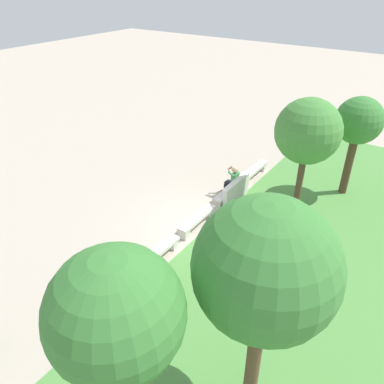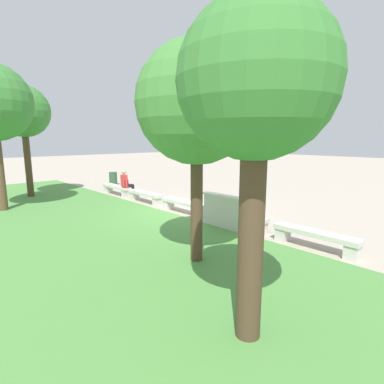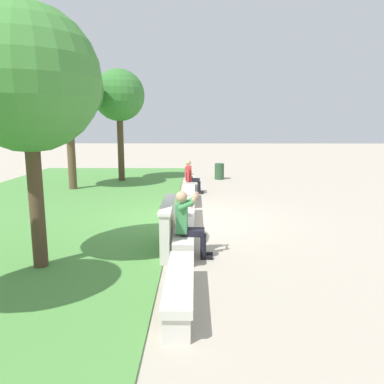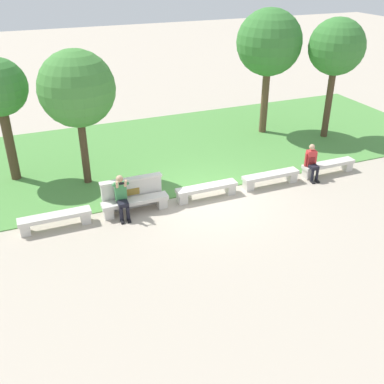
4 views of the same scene
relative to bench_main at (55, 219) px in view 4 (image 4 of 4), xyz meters
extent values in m
plane|color=#B2A593|center=(4.82, 0.00, -0.30)|extent=(80.00, 80.00, 0.00)
cube|color=#518E42|center=(4.82, 4.38, -0.29)|extent=(23.70, 8.00, 0.03)
cube|color=beige|center=(0.00, 0.00, 0.09)|extent=(2.07, 0.40, 0.12)
cube|color=beige|center=(-0.86, 0.00, -0.14)|extent=(0.28, 0.34, 0.33)
cube|color=beige|center=(0.86, 0.00, -0.14)|extent=(0.28, 0.34, 0.33)
cube|color=beige|center=(2.41, 0.00, 0.09)|extent=(2.07, 0.40, 0.12)
cube|color=beige|center=(1.55, 0.00, -0.14)|extent=(0.28, 0.34, 0.33)
cube|color=beige|center=(3.26, 0.00, -0.14)|extent=(0.28, 0.34, 0.33)
cube|color=beige|center=(4.82, 0.00, 0.09)|extent=(2.07, 0.40, 0.12)
cube|color=beige|center=(3.96, 0.00, -0.14)|extent=(0.28, 0.34, 0.33)
cube|color=beige|center=(5.67, 0.00, -0.14)|extent=(0.28, 0.34, 0.33)
cube|color=beige|center=(7.22, 0.00, 0.09)|extent=(2.07, 0.40, 0.12)
cube|color=beige|center=(6.37, 0.00, -0.14)|extent=(0.28, 0.34, 0.33)
cube|color=beige|center=(8.08, 0.00, -0.14)|extent=(0.28, 0.34, 0.33)
cube|color=beige|center=(9.63, 0.00, 0.09)|extent=(2.07, 0.40, 0.12)
cube|color=beige|center=(8.77, 0.00, -0.14)|extent=(0.28, 0.34, 0.33)
cube|color=beige|center=(10.49, 0.00, -0.14)|extent=(0.28, 0.34, 0.33)
cube|color=beige|center=(2.41, 0.34, 0.17)|extent=(1.89, 0.18, 0.95)
cube|color=silver|center=(2.41, 0.34, 0.68)|extent=(1.95, 0.24, 0.06)
cube|color=olive|center=(2.41, 0.24, 0.29)|extent=(0.44, 0.02, 0.22)
cube|color=black|center=(1.86, -0.44, -0.27)|extent=(0.11, 0.24, 0.06)
cylinder|color=black|center=(1.87, -0.37, -0.06)|extent=(0.11, 0.11, 0.42)
cube|color=black|center=(2.06, -0.45, -0.27)|extent=(0.11, 0.24, 0.06)
cylinder|color=black|center=(2.07, -0.38, -0.06)|extent=(0.11, 0.11, 0.42)
cube|color=black|center=(1.98, -0.19, 0.21)|extent=(0.32, 0.44, 0.12)
cube|color=#3D894C|center=(1.99, 0.04, 0.49)|extent=(0.35, 0.24, 0.56)
sphere|color=tan|center=(1.99, 0.04, 0.91)|extent=(0.22, 0.22, 0.22)
cylinder|color=#3D894C|center=(1.80, -0.05, 0.78)|extent=(0.11, 0.31, 0.21)
cylinder|color=tan|center=(1.85, -0.19, 0.86)|extent=(0.11, 0.19, 0.27)
cylinder|color=#3D894C|center=(2.17, -0.07, 0.78)|extent=(0.11, 0.31, 0.21)
cylinder|color=tan|center=(2.10, -0.21, 0.86)|extent=(0.09, 0.19, 0.27)
cube|color=black|center=(1.97, -0.26, 0.90)|extent=(0.15, 0.02, 0.08)
cube|color=black|center=(8.70, -0.41, -0.27)|extent=(0.12, 0.23, 0.06)
cylinder|color=black|center=(8.70, -0.35, -0.06)|extent=(0.10, 0.10, 0.42)
cube|color=black|center=(8.88, -0.43, -0.27)|extent=(0.12, 0.23, 0.06)
cylinder|color=black|center=(8.88, -0.37, -0.06)|extent=(0.10, 0.10, 0.42)
cube|color=black|center=(8.81, -0.18, 0.21)|extent=(0.32, 0.42, 0.12)
cube|color=#D83838|center=(8.83, 0.04, 0.47)|extent=(0.34, 0.23, 0.52)
sphere|color=tan|center=(8.83, 0.04, 0.86)|extent=(0.20, 0.20, 0.20)
cylinder|color=#D83838|center=(8.63, 0.04, 0.42)|extent=(0.08, 0.08, 0.48)
cylinder|color=#D83838|center=(9.03, 0.00, 0.42)|extent=(0.08, 0.08, 0.48)
cube|color=maroon|center=(8.80, 0.02, 0.33)|extent=(0.28, 0.20, 0.36)
cube|color=maroon|center=(8.80, -0.09, 0.26)|extent=(0.20, 0.06, 0.16)
torus|color=black|center=(8.80, 0.02, 0.53)|extent=(0.10, 0.02, 0.10)
cylinder|color=#4C3826|center=(-0.89, 3.85, 1.07)|extent=(0.33, 0.33, 2.74)
cylinder|color=#4C3826|center=(11.82, 3.14, 1.27)|extent=(0.28, 0.28, 3.14)
sphere|color=#387A33|center=(11.82, 3.14, 3.52)|extent=(2.26, 2.26, 2.26)
cylinder|color=brown|center=(9.62, 4.66, 1.24)|extent=(0.31, 0.31, 3.08)
sphere|color=#387A33|center=(9.62, 4.66, 3.58)|extent=(2.70, 2.70, 2.70)
cylinder|color=#4C3826|center=(1.42, 2.60, 0.99)|extent=(0.26, 0.26, 2.59)
sphere|color=#428438|center=(1.42, 2.60, 3.03)|extent=(2.46, 2.46, 2.46)
camera|label=1|loc=(14.48, 6.41, 8.14)|focal=35.00mm
camera|label=2|loc=(-3.05, 6.87, 2.33)|focal=28.00mm
camera|label=3|loc=(-5.05, -0.23, 2.29)|focal=35.00mm
camera|label=4|loc=(-0.52, -11.79, 6.84)|focal=42.00mm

